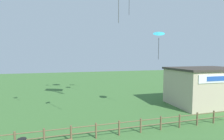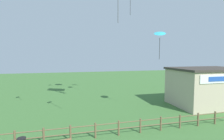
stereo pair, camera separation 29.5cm
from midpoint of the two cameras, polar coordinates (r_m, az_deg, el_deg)
wooden_fence at (r=13.77m, az=2.83°, el=-18.13°), size 21.27×0.14×1.13m
seaside_building at (r=24.14m, az=28.76°, el=-4.72°), size 8.26×5.74×4.53m
kite_cyan_delta at (r=19.06m, az=15.79°, el=11.34°), size 1.58×1.54×3.02m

